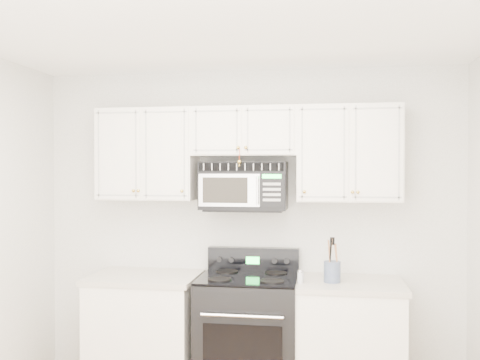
# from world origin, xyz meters

# --- Properties ---
(room) EXTENTS (3.51, 3.51, 2.61)m
(room) POSITION_xyz_m (0.00, 0.00, 1.30)
(room) COLOR brown
(room) RESTS_ON ground
(base_cabinet_left) EXTENTS (0.86, 0.65, 0.92)m
(base_cabinet_left) POSITION_xyz_m (-0.80, 1.44, 0.43)
(base_cabinet_left) COLOR silver
(base_cabinet_left) RESTS_ON ground
(base_cabinet_right) EXTENTS (0.86, 0.65, 0.92)m
(base_cabinet_right) POSITION_xyz_m (0.80, 1.44, 0.43)
(base_cabinet_right) COLOR silver
(base_cabinet_right) RESTS_ON ground
(range) EXTENTS (0.76, 0.69, 1.12)m
(range) POSITION_xyz_m (0.05, 1.43, 0.48)
(range) COLOR black
(range) RESTS_ON ground
(upper_cabinets) EXTENTS (2.44, 0.37, 0.75)m
(upper_cabinets) POSITION_xyz_m (-0.00, 1.58, 1.93)
(upper_cabinets) COLOR silver
(upper_cabinets) RESTS_ON ground
(microwave) EXTENTS (0.69, 0.40, 0.38)m
(microwave) POSITION_xyz_m (-0.01, 1.57, 1.64)
(microwave) COLOR black
(microwave) RESTS_ON ground
(utensil_crock) EXTENTS (0.13, 0.13, 0.33)m
(utensil_crock) POSITION_xyz_m (0.69, 1.38, 1.01)
(utensil_crock) COLOR #3D466B
(utensil_crock) RESTS_ON base_cabinet_right
(shaker_salt) EXTENTS (0.04, 0.04, 0.10)m
(shaker_salt) POSITION_xyz_m (0.45, 1.30, 0.97)
(shaker_salt) COLOR silver
(shaker_salt) RESTS_ON base_cabinet_right
(shaker_pepper) EXTENTS (0.04, 0.04, 0.09)m
(shaker_pepper) POSITION_xyz_m (0.46, 1.36, 0.96)
(shaker_pepper) COLOR silver
(shaker_pepper) RESTS_ON base_cabinet_right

